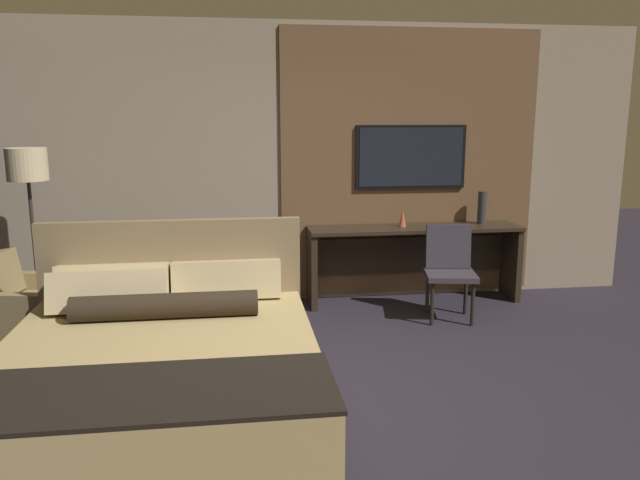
{
  "coord_description": "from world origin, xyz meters",
  "views": [
    {
      "loc": [
        -0.63,
        -3.7,
        1.9
      ],
      "look_at": [
        0.05,
        1.11,
        0.92
      ],
      "focal_mm": 35.0,
      "sensor_mm": 36.0,
      "label": 1
    }
  ],
  "objects_px": {
    "vase_tall": "(482,208)",
    "floor_lamp": "(28,179)",
    "vase_short": "(403,218)",
    "tv": "(411,157)",
    "bed": "(161,375)",
    "desk": "(413,249)",
    "armchair_by_window": "(31,319)",
    "desk_chair": "(449,264)"
  },
  "relations": [
    {
      "from": "armchair_by_window",
      "to": "floor_lamp",
      "type": "xyz_separation_m",
      "value": [
        -0.1,
        0.6,
        1.07
      ]
    },
    {
      "from": "bed",
      "to": "tv",
      "type": "distance_m",
      "value": 3.61
    },
    {
      "from": "desk_chair",
      "to": "floor_lamp",
      "type": "relative_size",
      "value": 0.54
    },
    {
      "from": "vase_short",
      "to": "bed",
      "type": "bearing_deg",
      "value": -132.51
    },
    {
      "from": "tv",
      "to": "bed",
      "type": "bearing_deg",
      "value": -131.91
    },
    {
      "from": "tv",
      "to": "floor_lamp",
      "type": "relative_size",
      "value": 0.71
    },
    {
      "from": "desk",
      "to": "vase_short",
      "type": "bearing_deg",
      "value": -173.08
    },
    {
      "from": "tv",
      "to": "floor_lamp",
      "type": "distance_m",
      "value": 3.61
    },
    {
      "from": "tv",
      "to": "armchair_by_window",
      "type": "xyz_separation_m",
      "value": [
        -3.46,
        -1.15,
        -1.19
      ]
    },
    {
      "from": "vase_tall",
      "to": "vase_short",
      "type": "bearing_deg",
      "value": -176.38
    },
    {
      "from": "bed",
      "to": "vase_tall",
      "type": "bearing_deg",
      "value": 38.6
    },
    {
      "from": "bed",
      "to": "desk_chair",
      "type": "xyz_separation_m",
      "value": [
        2.47,
        1.81,
        0.18
      ]
    },
    {
      "from": "bed",
      "to": "floor_lamp",
      "type": "relative_size",
      "value": 1.31
    },
    {
      "from": "vase_tall",
      "to": "vase_short",
      "type": "distance_m",
      "value": 0.87
    },
    {
      "from": "bed",
      "to": "vase_short",
      "type": "relative_size",
      "value": 12.17
    },
    {
      "from": "tv",
      "to": "vase_tall",
      "type": "xyz_separation_m",
      "value": [
        0.74,
        -0.13,
        -0.52
      ]
    },
    {
      "from": "armchair_by_window",
      "to": "vase_tall",
      "type": "relative_size",
      "value": 2.57
    },
    {
      "from": "armchair_by_window",
      "to": "desk_chair",
      "type": "bearing_deg",
      "value": -72.78
    },
    {
      "from": "vase_tall",
      "to": "floor_lamp",
      "type": "bearing_deg",
      "value": -174.5
    },
    {
      "from": "bed",
      "to": "tv",
      "type": "height_order",
      "value": "tv"
    },
    {
      "from": "desk",
      "to": "bed",
      "type": "bearing_deg",
      "value": -133.93
    },
    {
      "from": "desk_chair",
      "to": "vase_tall",
      "type": "distance_m",
      "value": 0.92
    },
    {
      "from": "desk",
      "to": "vase_tall",
      "type": "xyz_separation_m",
      "value": [
        0.74,
        0.04,
        0.41
      ]
    },
    {
      "from": "tv",
      "to": "floor_lamp",
      "type": "height_order",
      "value": "tv"
    },
    {
      "from": "tv",
      "to": "vase_tall",
      "type": "distance_m",
      "value": 0.91
    },
    {
      "from": "desk_chair",
      "to": "tv",
      "type": "bearing_deg",
      "value": 114.87
    },
    {
      "from": "bed",
      "to": "vase_short",
      "type": "height_order",
      "value": "bed"
    },
    {
      "from": "vase_tall",
      "to": "vase_short",
      "type": "relative_size",
      "value": 1.95
    },
    {
      "from": "tv",
      "to": "desk_chair",
      "type": "bearing_deg",
      "value": -75.79
    },
    {
      "from": "tv",
      "to": "vase_short",
      "type": "xyz_separation_m",
      "value": [
        -0.12,
        -0.19,
        -0.6
      ]
    },
    {
      "from": "desk",
      "to": "tv",
      "type": "distance_m",
      "value": 0.95
    },
    {
      "from": "armchair_by_window",
      "to": "bed",
      "type": "bearing_deg",
      "value": -129.21
    },
    {
      "from": "bed",
      "to": "tv",
      "type": "xyz_separation_m",
      "value": [
        2.29,
        2.55,
        1.14
      ]
    },
    {
      "from": "vase_short",
      "to": "desk",
      "type": "bearing_deg",
      "value": 6.92
    },
    {
      "from": "floor_lamp",
      "to": "vase_tall",
      "type": "relative_size",
      "value": 4.78
    },
    {
      "from": "bed",
      "to": "armchair_by_window",
      "type": "bearing_deg",
      "value": 129.95
    },
    {
      "from": "desk",
      "to": "armchair_by_window",
      "type": "bearing_deg",
      "value": -164.31
    },
    {
      "from": "bed",
      "to": "floor_lamp",
      "type": "bearing_deg",
      "value": 122.55
    },
    {
      "from": "floor_lamp",
      "to": "armchair_by_window",
      "type": "bearing_deg",
      "value": -80.28
    },
    {
      "from": "tv",
      "to": "vase_short",
      "type": "distance_m",
      "value": 0.64
    },
    {
      "from": "floor_lamp",
      "to": "tv",
      "type": "bearing_deg",
      "value": 8.75
    },
    {
      "from": "desk",
      "to": "floor_lamp",
      "type": "xyz_separation_m",
      "value": [
        -3.56,
        -0.37,
        0.81
      ]
    }
  ]
}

